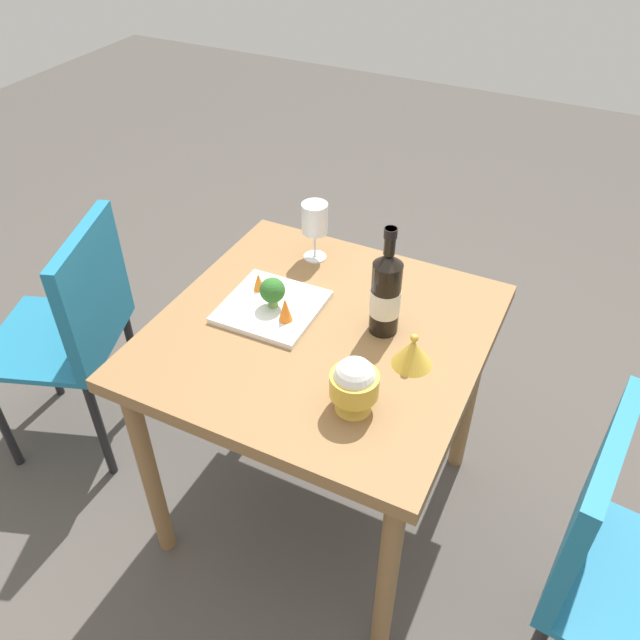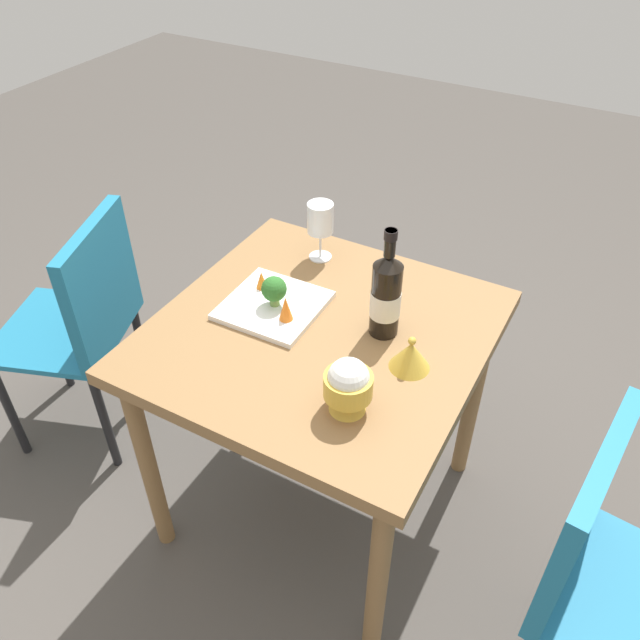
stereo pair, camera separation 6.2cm
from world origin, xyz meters
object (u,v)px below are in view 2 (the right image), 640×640
object	(u,v)px
wine_glass	(320,220)
rice_bowl	(348,385)
wine_bottle	(386,295)
chair_by_wall	(605,564)
carrot_garnish_left	(286,308)
broccoli_floret	(274,290)
chair_near_window	(87,313)
carrot_garnish_right	(262,280)
serving_plate	(273,305)
rice_bowl_lid	(410,355)

from	to	relation	value
wine_glass	rice_bowl	distance (m)	0.62
wine_bottle	wine_glass	world-z (taller)	wine_bottle
chair_by_wall	carrot_garnish_left	xyz separation A→B (m)	(0.88, -0.15, 0.26)
wine_glass	broccoli_floret	distance (m)	0.29
chair_near_window	carrot_garnish_right	distance (m)	0.66
wine_glass	chair_by_wall	bearing A→B (deg)	154.26
wine_glass	carrot_garnish_right	size ratio (longest dim) A/B	3.46
wine_glass	serving_plate	xyz separation A→B (m)	(-0.01, 0.28, -0.12)
carrot_garnish_left	rice_bowl_lid	bearing A→B (deg)	-179.41
chair_near_window	carrot_garnish_left	distance (m)	0.77
serving_plate	carrot_garnish_left	world-z (taller)	carrot_garnish_left
wine_glass	rice_bowl	world-z (taller)	wine_glass
serving_plate	carrot_garnish_left	bearing A→B (deg)	148.39
wine_glass	serving_plate	world-z (taller)	wine_glass
serving_plate	broccoli_floret	size ratio (longest dim) A/B	2.97
chair_near_window	wine_glass	world-z (taller)	wine_glass
chair_by_wall	serving_plate	xyz separation A→B (m)	(0.95, -0.19, 0.22)
serving_plate	carrot_garnish_right	size ratio (longest dim) A/B	4.91
chair_near_window	rice_bowl_lid	bearing A→B (deg)	-107.05
chair_near_window	serving_plate	xyz separation A→B (m)	(-0.66, -0.09, 0.22)
chair_by_wall	rice_bowl	xyz separation A→B (m)	(0.61, 0.04, 0.28)
rice_bowl_lid	rice_bowl	bearing A→B (deg)	70.61
chair_near_window	wine_glass	bearing A→B (deg)	-80.62
chair_near_window	wine_bottle	distance (m)	1.02
rice_bowl_lid	carrot_garnish_left	xyz separation A→B (m)	(0.35, 0.00, 0.01)
rice_bowl	broccoli_floret	bearing A→B (deg)	-34.21
chair_near_window	broccoli_floret	distance (m)	0.73
carrot_garnish_right	wine_bottle	bearing A→B (deg)	-178.54
chair_by_wall	carrot_garnish_left	bearing A→B (deg)	-93.08
rice_bowl_lid	serving_plate	size ratio (longest dim) A/B	0.39
broccoli_floret	carrot_garnish_left	world-z (taller)	broccoli_floret
rice_bowl	carrot_garnish_right	bearing A→B (deg)	-34.12
chair_near_window	wine_glass	distance (m)	0.82
carrot_garnish_right	rice_bowl	bearing A→B (deg)	145.88
rice_bowl_lid	carrot_garnish_left	distance (m)	0.35
rice_bowl	wine_glass	bearing A→B (deg)	-55.31
broccoli_floret	serving_plate	bearing A→B (deg)	-23.37
chair_by_wall	carrot_garnish_left	distance (m)	0.93
rice_bowl_lid	serving_plate	world-z (taller)	rice_bowl_lid
chair_near_window	rice_bowl_lid	distance (m)	1.10
chair_near_window	wine_bottle	size ratio (longest dim) A/B	2.81
chair_near_window	chair_by_wall	distance (m)	1.61
chair_near_window	chair_by_wall	xyz separation A→B (m)	(-1.61, 0.10, 0.00)
rice_bowl	rice_bowl_lid	xyz separation A→B (m)	(-0.07, -0.19, -0.04)
chair_by_wall	broccoli_floret	distance (m)	1.00
wine_bottle	rice_bowl_lid	bearing A→B (deg)	140.72
wine_glass	carrot_garnish_left	size ratio (longest dim) A/B	2.59
chair_near_window	chair_by_wall	world-z (taller)	same
carrot_garnish_left	wine_glass	bearing A→B (deg)	-76.88
rice_bowl	broccoli_floret	distance (m)	0.41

